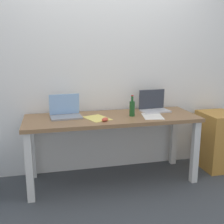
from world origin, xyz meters
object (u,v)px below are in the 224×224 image
(laptop_left, at_px, (66,112))
(filing_cabinet, at_px, (217,140))
(laptop_right, at_px, (154,106))
(desk, at_px, (112,125))
(beer_bottle, at_px, (132,108))
(computer_mouse, at_px, (105,119))

(laptop_left, bearing_deg, filing_cabinet, -1.33)
(laptop_right, bearing_deg, laptop_left, -176.49)
(desk, relative_size, filing_cabinet, 2.67)
(beer_bottle, bearing_deg, laptop_left, 170.97)
(beer_bottle, xyz_separation_m, computer_mouse, (-0.34, -0.14, -0.07))
(filing_cabinet, bearing_deg, laptop_right, 172.58)
(desk, relative_size, laptop_right, 5.46)
(laptop_left, xyz_separation_m, computer_mouse, (0.38, -0.25, -0.04))
(laptop_left, bearing_deg, computer_mouse, -33.45)
(computer_mouse, bearing_deg, laptop_left, 179.55)
(computer_mouse, bearing_deg, filing_cabinet, 41.04)
(desk, distance_m, beer_bottle, 0.29)
(beer_bottle, bearing_deg, desk, 171.42)
(desk, distance_m, computer_mouse, 0.24)
(laptop_left, distance_m, computer_mouse, 0.46)
(laptop_left, distance_m, beer_bottle, 0.73)
(beer_bottle, relative_size, filing_cabinet, 0.33)
(desk, xyz_separation_m, computer_mouse, (-0.12, -0.17, 0.12))
(laptop_right, height_order, filing_cabinet, laptop_right)
(laptop_right, bearing_deg, filing_cabinet, -7.42)
(computer_mouse, distance_m, filing_cabinet, 1.56)
(beer_bottle, bearing_deg, filing_cabinet, 3.52)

